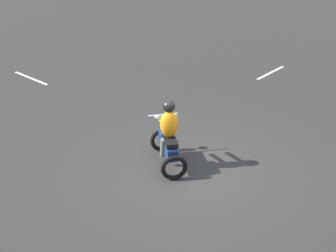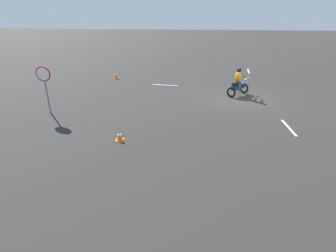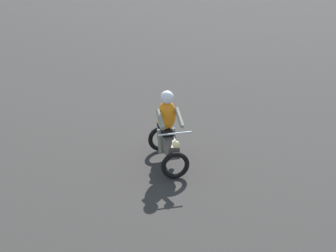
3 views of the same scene
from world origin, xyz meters
name	(u,v)px [view 1 (image 1 of 3)]	position (x,y,z in m)	size (l,w,h in m)	color
ground_plane	(189,170)	(0.00, 0.00, 0.00)	(120.00, 120.00, 0.00)	#2D2B28
motorcycle_rider_foreground	(168,138)	(0.09, -0.51, 0.73)	(1.39, 1.44, 1.66)	black
lane_stripe_w	(271,73)	(-7.08, -1.24, 0.00)	(0.10, 1.75, 0.01)	silver
lane_stripe_s	(31,78)	(-1.77, -7.65, 0.00)	(0.10, 1.85, 0.01)	silver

